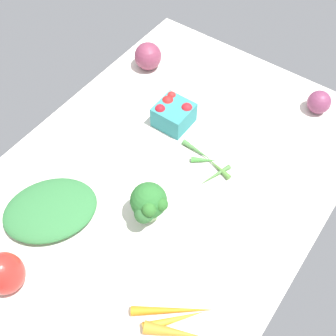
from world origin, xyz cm
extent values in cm
cube|color=silver|center=(0.00, 0.00, 1.00)|extent=(104.00, 76.00, 2.00)
cone|color=#508338|center=(8.25, -9.56, 2.71)|extent=(3.47, 8.33, 1.43)
cone|color=#428C39|center=(8.15, -5.50, 2.77)|extent=(4.90, 6.45, 1.54)
cone|color=#4B7B3C|center=(5.57, -10.16, 2.63)|extent=(9.75, 4.43, 1.26)
cone|color=#477D3E|center=(9.68, -2.41, 2.75)|extent=(2.30, 9.40, 1.49)
cylinder|color=#96BC84|center=(-12.64, -3.81, 3.97)|extent=(3.59, 3.59, 3.94)
sphere|color=#2A6B2D|center=(-12.64, -3.81, 9.06)|extent=(8.31, 8.31, 8.31)
sphere|color=#237234|center=(-15.60, -5.32, 8.41)|extent=(3.42, 3.42, 3.42)
sphere|color=#2F6430|center=(-15.79, -4.89, 8.67)|extent=(4.29, 4.29, 4.29)
sphere|color=#2D6A29|center=(-15.19, -5.94, 10.81)|extent=(3.21, 3.21, 3.21)
sphere|color=#2A6627|center=(-12.43, -7.13, 10.38)|extent=(3.08, 3.08, 3.08)
sphere|color=#7A3555|center=(41.73, -21.20, 5.22)|extent=(6.43, 6.43, 6.43)
cone|color=orange|center=(-30.92, -23.98, 3.32)|extent=(7.85, 12.26, 2.64)
cone|color=orange|center=(-29.00, -22.36, 3.07)|extent=(11.21, 9.79, 2.15)
cone|color=orange|center=(-27.55, -21.13, 3.00)|extent=(11.79, 14.91, 2.00)
cube|color=teal|center=(14.50, 8.53, 5.14)|extent=(9.10, 9.10, 6.27)
sphere|color=red|center=(17.77, 11.60, 7.91)|extent=(2.42, 2.42, 2.42)
sphere|color=red|center=(15.65, 11.36, 7.48)|extent=(3.38, 3.38, 3.38)
sphere|color=red|center=(16.40, 5.71, 7.71)|extent=(3.16, 3.16, 3.16)
sphere|color=red|center=(11.89, 11.13, 7.90)|extent=(2.84, 2.84, 2.84)
ellipsoid|color=red|center=(-42.57, 10.25, 7.14)|extent=(11.35, 11.35, 10.28)
sphere|color=#7E334B|center=(28.71, 28.05, 6.08)|extent=(8.15, 8.15, 8.15)
ellipsoid|color=#31723B|center=(-25.61, 15.10, 4.13)|extent=(27.58, 26.55, 4.27)
camera|label=1|loc=(-49.68, -35.77, 89.14)|focal=45.28mm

